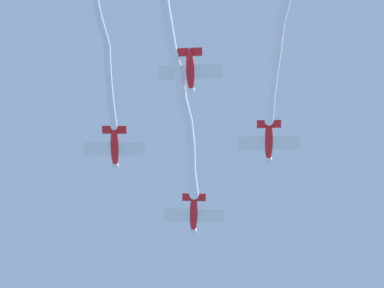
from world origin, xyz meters
The scene contains 6 objects.
airplane_lead centered at (4.12, 1.32, 83.10)m, with size 4.57×5.63×1.47m.
smoke_trail_lead centered at (-7.59, -4.13, 82.74)m, with size 21.03×8.90×2.09m.
airplane_left_wing centered at (-5.72, 4.02, 82.70)m, with size 4.54×5.66×1.47m.
smoke_trail_left_wing centered at (-14.15, 0.01, 84.38)m, with size 14.15×5.98×3.74m.
airplane_right_wing centered at (1.43, -8.53, 83.40)m, with size 4.50×5.70×1.47m.
airplane_slot centered at (-8.41, -5.83, 82.90)m, with size 4.48×5.73×1.47m.
Camera 1 is at (-27.16, -17.27, 7.64)m, focal length 80.86 mm.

